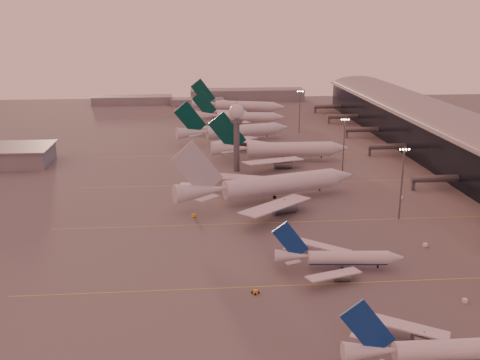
{
  "coord_description": "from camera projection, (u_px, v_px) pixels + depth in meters",
  "views": [
    {
      "loc": [
        -13.84,
        -118.24,
        66.58
      ],
      "look_at": [
        2.58,
        74.01,
        9.42
      ],
      "focal_mm": 42.0,
      "sensor_mm": 36.0,
      "label": 1
    }
  ],
  "objects": [
    {
      "name": "ground",
      "position": [
        256.0,
        306.0,
        133.0
      ],
      "size": [
        700.0,
        700.0,
        0.0
      ],
      "primitive_type": "plane",
      "color": "#595656",
      "rests_on": "ground"
    },
    {
      "name": "taxiway_markings",
      "position": [
        326.0,
        220.0,
        188.94
      ],
      "size": [
        180.0,
        185.25,
        0.02
      ],
      "color": "gold",
      "rests_on": "ground"
    },
    {
      "name": "terminal",
      "position": [
        474.0,
        148.0,
        243.99
      ],
      "size": [
        57.0,
        362.0,
        23.04
      ],
      "color": "black",
      "rests_on": "ground"
    },
    {
      "name": "radar_tower",
      "position": [
        237.0,
        124.0,
        242.1
      ],
      "size": [
        6.4,
        6.4,
        31.1
      ],
      "color": "#53565A",
      "rests_on": "ground"
    },
    {
      "name": "mast_b",
      "position": [
        402.0,
        180.0,
        186.13
      ],
      "size": [
        3.6,
        0.56,
        25.0
      ],
      "color": "#53565A",
      "rests_on": "ground"
    },
    {
      "name": "mast_c",
      "position": [
        344.0,
        144.0,
        238.26
      ],
      "size": [
        3.6,
        0.56,
        25.0
      ],
      "color": "#53565A",
      "rests_on": "ground"
    },
    {
      "name": "mast_d",
      "position": [
        300.0,
        109.0,
        324.08
      ],
      "size": [
        3.6,
        0.56,
        25.0
      ],
      "color": "#53565A",
      "rests_on": "ground"
    },
    {
      "name": "distant_horizon",
      "position": [
        213.0,
        97.0,
        442.73
      ],
      "size": [
        165.0,
        37.5,
        9.0
      ],
      "color": "slate",
      "rests_on": "ground"
    },
    {
      "name": "narrowbody_near",
      "position": [
        441.0,
        354.0,
        109.04
      ],
      "size": [
        40.14,
        32.07,
        15.69
      ],
      "color": "silver",
      "rests_on": "ground"
    },
    {
      "name": "narrowbody_mid",
      "position": [
        339.0,
        260.0,
        151.54
      ],
      "size": [
        35.71,
        28.41,
        13.95
      ],
      "color": "silver",
      "rests_on": "ground"
    },
    {
      "name": "widebody_white",
      "position": [
        269.0,
        190.0,
        206.74
      ],
      "size": [
        70.27,
        55.46,
        25.53
      ],
      "color": "silver",
      "rests_on": "ground"
    },
    {
      "name": "greentail_a",
      "position": [
        281.0,
        153.0,
        263.02
      ],
      "size": [
        65.97,
        53.29,
        23.97
      ],
      "color": "silver",
      "rests_on": "ground"
    },
    {
      "name": "greentail_b",
      "position": [
        234.0,
        134.0,
        304.24
      ],
      "size": [
        63.38,
        50.53,
        23.52
      ],
      "color": "silver",
      "rests_on": "ground"
    },
    {
      "name": "greentail_c",
      "position": [
        239.0,
        119.0,
        350.52
      ],
      "size": [
        57.47,
        46.09,
        20.97
      ],
      "color": "silver",
      "rests_on": "ground"
    },
    {
      "name": "greentail_d",
      "position": [
        238.0,
        108.0,
        387.71
      ],
      "size": [
        64.36,
        51.26,
        23.99
      ],
      "color": "silver",
      "rests_on": "ground"
    },
    {
      "name": "gsv_catering_a",
      "position": [
        466.0,
        295.0,
        134.1
      ],
      "size": [
        5.03,
        2.43,
        4.12
      ],
      "color": "white",
      "rests_on": "ground"
    },
    {
      "name": "gsv_tug_mid",
      "position": [
        255.0,
        292.0,
        138.91
      ],
      "size": [
        3.53,
        3.85,
        0.94
      ],
      "color": "gold",
      "rests_on": "ground"
    },
    {
      "name": "gsv_truck_b",
      "position": [
        427.0,
        243.0,
        166.53
      ],
      "size": [
        6.1,
        2.47,
        2.43
      ],
      "color": "white",
      "rests_on": "ground"
    },
    {
      "name": "gsv_truck_c",
      "position": [
        195.0,
        214.0,
        191.26
      ],
      "size": [
        6.02,
        4.53,
        2.32
      ],
      "color": "gold",
      "rests_on": "ground"
    },
    {
      "name": "gsv_catering_b",
      "position": [
        402.0,
        194.0,
        209.64
      ],
      "size": [
        5.21,
        3.64,
        3.92
      ],
      "color": "white",
      "rests_on": "ground"
    },
    {
      "name": "gsv_tug_far",
      "position": [
        253.0,
        188.0,
        221.55
      ],
      "size": [
        3.99,
        4.14,
        1.03
      ],
      "color": "white",
      "rests_on": "ground"
    },
    {
      "name": "gsv_truck_d",
      "position": [
        176.0,
        162.0,
        258.36
      ],
      "size": [
        3.46,
        5.85,
        2.23
      ],
      "color": "white",
      "rests_on": "ground"
    }
  ]
}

